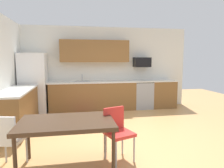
{
  "coord_description": "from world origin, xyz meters",
  "views": [
    {
      "loc": [
        -0.96,
        -4.21,
        1.64
      ],
      "look_at": [
        0.0,
        1.0,
        1.0
      ],
      "focal_mm": 32.8,
      "sensor_mm": 36.0,
      "label": 1
    }
  ],
  "objects_px": {
    "chair_far_side": "(7,138)",
    "oven_range": "(142,95)",
    "microwave": "(142,62)",
    "refrigerator": "(34,84)",
    "dining_table": "(67,124)",
    "chair_near_table": "(117,129)"
  },
  "relations": [
    {
      "from": "refrigerator",
      "to": "chair_near_table",
      "type": "bearing_deg",
      "value": -59.93
    },
    {
      "from": "oven_range",
      "to": "microwave",
      "type": "bearing_deg",
      "value": 90.0
    },
    {
      "from": "microwave",
      "to": "chair_near_table",
      "type": "height_order",
      "value": "microwave"
    },
    {
      "from": "refrigerator",
      "to": "dining_table",
      "type": "relative_size",
      "value": 1.3
    },
    {
      "from": "oven_range",
      "to": "dining_table",
      "type": "bearing_deg",
      "value": -124.33
    },
    {
      "from": "dining_table",
      "to": "chair_near_table",
      "type": "relative_size",
      "value": 1.65
    },
    {
      "from": "refrigerator",
      "to": "chair_far_side",
      "type": "height_order",
      "value": "refrigerator"
    },
    {
      "from": "oven_range",
      "to": "chair_near_table",
      "type": "bearing_deg",
      "value": -115.14
    },
    {
      "from": "oven_range",
      "to": "refrigerator",
      "type": "bearing_deg",
      "value": -178.68
    },
    {
      "from": "refrigerator",
      "to": "chair_far_side",
      "type": "xyz_separation_m",
      "value": [
        0.23,
        -3.34,
        -0.41
      ]
    },
    {
      "from": "dining_table",
      "to": "oven_range",
      "type": "bearing_deg",
      "value": 55.67
    },
    {
      "from": "microwave",
      "to": "dining_table",
      "type": "bearing_deg",
      "value": -123.58
    },
    {
      "from": "refrigerator",
      "to": "oven_range",
      "type": "xyz_separation_m",
      "value": [
        3.46,
        0.08,
        -0.46
      ]
    },
    {
      "from": "chair_far_side",
      "to": "oven_range",
      "type": "bearing_deg",
      "value": 46.62
    },
    {
      "from": "refrigerator",
      "to": "oven_range",
      "type": "distance_m",
      "value": 3.49
    },
    {
      "from": "chair_near_table",
      "to": "microwave",
      "type": "bearing_deg",
      "value": 65.5
    },
    {
      "from": "refrigerator",
      "to": "microwave",
      "type": "height_order",
      "value": "refrigerator"
    },
    {
      "from": "refrigerator",
      "to": "chair_near_table",
      "type": "distance_m",
      "value": 3.8
    },
    {
      "from": "oven_range",
      "to": "microwave",
      "type": "xyz_separation_m",
      "value": [
        0.0,
        0.1,
        1.09
      ]
    },
    {
      "from": "oven_range",
      "to": "chair_far_side",
      "type": "xyz_separation_m",
      "value": [
        -3.23,
        -3.42,
        0.05
      ]
    },
    {
      "from": "oven_range",
      "to": "microwave",
      "type": "distance_m",
      "value": 1.09
    },
    {
      "from": "oven_range",
      "to": "chair_far_side",
      "type": "height_order",
      "value": "oven_range"
    }
  ]
}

